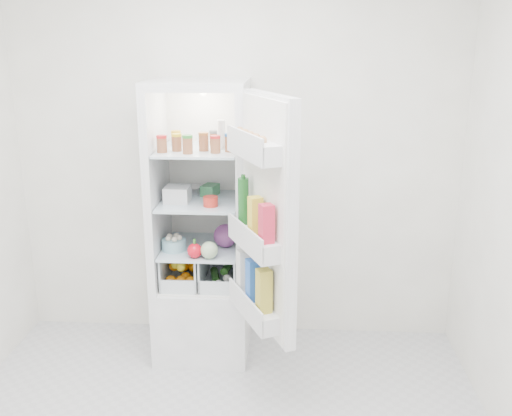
# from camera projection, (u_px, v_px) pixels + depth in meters

# --- Properties ---
(room_walls) EXTENTS (3.02, 3.02, 2.61)m
(room_walls) POSITION_uv_depth(u_px,v_px,m) (200.00, 154.00, 2.31)
(room_walls) COLOR silver
(room_walls) RESTS_ON ground
(refrigerator) EXTENTS (0.60, 0.60, 1.80)m
(refrigerator) POSITION_uv_depth(u_px,v_px,m) (204.00, 254.00, 3.78)
(refrigerator) COLOR silver
(refrigerator) RESTS_ON ground
(shelf_low) EXTENTS (0.49, 0.53, 0.01)m
(shelf_low) POSITION_uv_depth(u_px,v_px,m) (202.00, 247.00, 3.70)
(shelf_low) COLOR silver
(shelf_low) RESTS_ON refrigerator
(shelf_mid) EXTENTS (0.49, 0.53, 0.02)m
(shelf_mid) POSITION_uv_depth(u_px,v_px,m) (201.00, 201.00, 3.61)
(shelf_mid) COLOR silver
(shelf_mid) RESTS_ON refrigerator
(shelf_top) EXTENTS (0.49, 0.53, 0.02)m
(shelf_top) POSITION_uv_depth(u_px,v_px,m) (199.00, 150.00, 3.51)
(shelf_top) COLOR silver
(shelf_top) RESTS_ON refrigerator
(crisper_left) EXTENTS (0.23, 0.46, 0.22)m
(crisper_left) POSITION_uv_depth(u_px,v_px,m) (184.00, 265.00, 3.74)
(crisper_left) COLOR silver
(crisper_left) RESTS_ON refrigerator
(crisper_right) EXTENTS (0.23, 0.46, 0.22)m
(crisper_right) POSITION_uv_depth(u_px,v_px,m) (221.00, 266.00, 3.73)
(crisper_right) COLOR silver
(crisper_right) RESTS_ON refrigerator
(condiment_jars) EXTENTS (0.46, 0.34, 0.08)m
(condiment_jars) POSITION_uv_depth(u_px,v_px,m) (196.00, 143.00, 3.44)
(condiment_jars) COLOR #B21919
(condiment_jars) RESTS_ON shelf_top
(squeeze_bottle) EXTENTS (0.06, 0.06, 0.18)m
(squeeze_bottle) POSITION_uv_depth(u_px,v_px,m) (221.00, 134.00, 3.48)
(squeeze_bottle) COLOR white
(squeeze_bottle) RESTS_ON shelf_top
(tub_white) EXTENTS (0.16, 0.16, 0.10)m
(tub_white) POSITION_uv_depth(u_px,v_px,m) (177.00, 194.00, 3.55)
(tub_white) COLOR silver
(tub_white) RESTS_ON shelf_mid
(tin_red) EXTENTS (0.09, 0.09, 0.06)m
(tin_red) POSITION_uv_depth(u_px,v_px,m) (211.00, 201.00, 3.47)
(tin_red) COLOR red
(tin_red) RESTS_ON shelf_mid
(foil_tray) EXTENTS (0.19, 0.15, 0.04)m
(foil_tray) POSITION_uv_depth(u_px,v_px,m) (188.00, 189.00, 3.78)
(foil_tray) COLOR silver
(foil_tray) RESTS_ON shelf_mid
(tub_green) EXTENTS (0.12, 0.14, 0.07)m
(tub_green) POSITION_uv_depth(u_px,v_px,m) (210.00, 190.00, 3.71)
(tub_green) COLOR #3A814D
(tub_green) RESTS_ON shelf_mid
(red_cabbage) EXTENTS (0.15, 0.15, 0.15)m
(red_cabbage) POSITION_uv_depth(u_px,v_px,m) (225.00, 236.00, 3.66)
(red_cabbage) COLOR #5C1F58
(red_cabbage) RESTS_ON shelf_low
(bell_pepper) EXTENTS (0.09, 0.09, 0.09)m
(bell_pepper) POSITION_uv_depth(u_px,v_px,m) (195.00, 251.00, 3.48)
(bell_pepper) COLOR red
(bell_pepper) RESTS_ON shelf_low
(mushroom_bowl) EXTENTS (0.19, 0.19, 0.07)m
(mushroom_bowl) POSITION_uv_depth(u_px,v_px,m) (174.00, 245.00, 3.61)
(mushroom_bowl) COLOR #84B9C5
(mushroom_bowl) RESTS_ON shelf_low
(salad_bag) EXTENTS (0.11, 0.11, 0.11)m
(salad_bag) POSITION_uv_depth(u_px,v_px,m) (209.00, 250.00, 3.47)
(salad_bag) COLOR #A6C291
(salad_bag) RESTS_ON shelf_low
(citrus_pile) EXTENTS (0.20, 0.31, 0.16)m
(citrus_pile) POSITION_uv_depth(u_px,v_px,m) (184.00, 271.00, 3.73)
(citrus_pile) COLOR orange
(citrus_pile) RESTS_ON refrigerator
(veg_pile) EXTENTS (0.16, 0.30, 0.10)m
(veg_pile) POSITION_uv_depth(u_px,v_px,m) (222.00, 273.00, 3.74)
(veg_pile) COLOR #1E4617
(veg_pile) RESTS_ON refrigerator
(fridge_door) EXTENTS (0.39, 0.57, 1.30)m
(fridge_door) POSITION_uv_depth(u_px,v_px,m) (264.00, 223.00, 3.05)
(fridge_door) COLOR silver
(fridge_door) RESTS_ON refrigerator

